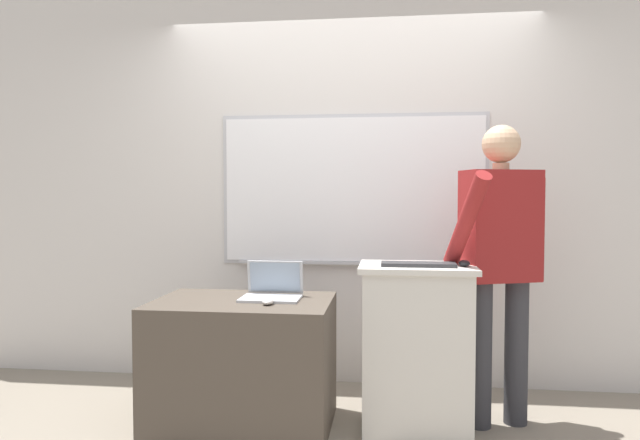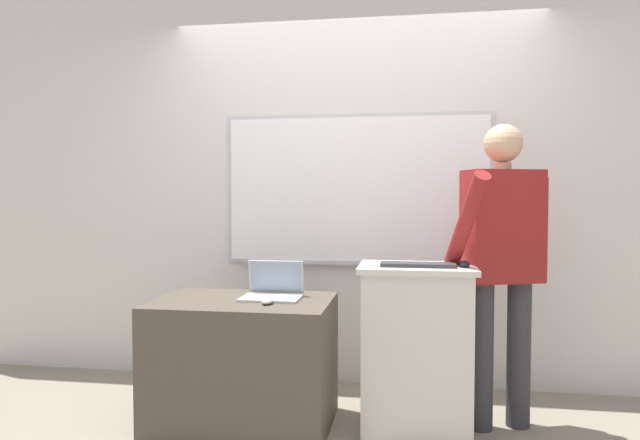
{
  "view_description": "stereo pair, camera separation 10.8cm",
  "coord_description": "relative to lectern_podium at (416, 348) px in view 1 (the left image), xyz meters",
  "views": [
    {
      "loc": [
        0.27,
        -2.66,
        1.3
      ],
      "look_at": [
        -0.12,
        0.48,
        1.16
      ],
      "focal_mm": 32.0,
      "sensor_mm": 36.0,
      "label": 1
    },
    {
      "loc": [
        0.37,
        -2.65,
        1.3
      ],
      "look_at": [
        -0.12,
        0.48,
        1.16
      ],
      "focal_mm": 32.0,
      "sensor_mm": 36.0,
      "label": 2
    }
  ],
  "objects": [
    {
      "name": "back_wall",
      "position": [
        -0.41,
        0.84,
        1.03
      ],
      "size": [
        6.4,
        0.17,
        2.99
      ],
      "color": "silver",
      "rests_on": "ground_plane"
    },
    {
      "name": "lectern_podium",
      "position": [
        0.0,
        0.0,
        0.0
      ],
      "size": [
        0.62,
        0.43,
        0.92
      ],
      "color": "beige",
      "rests_on": "ground_plane"
    },
    {
      "name": "side_desk",
      "position": [
        -0.96,
        -0.04,
        -0.11
      ],
      "size": [
        0.99,
        0.68,
        0.72
      ],
      "color": "#4C4238",
      "rests_on": "ground_plane"
    },
    {
      "name": "person_presenter",
      "position": [
        0.46,
        0.14,
        0.51
      ],
      "size": [
        0.59,
        0.64,
        1.69
      ],
      "rotation": [
        0.0,
        0.0,
        0.33
      ],
      "color": "#333338",
      "rests_on": "ground_plane"
    },
    {
      "name": "laptop",
      "position": [
        -0.81,
        0.04,
        0.31
      ],
      "size": [
        0.33,
        0.27,
        0.21
      ],
      "color": "#B7BABF",
      "rests_on": "side_desk"
    },
    {
      "name": "wireless_keyboard",
      "position": [
        0.0,
        -0.05,
        0.47
      ],
      "size": [
        0.39,
        0.14,
        0.02
      ],
      "color": "#2D2D30",
      "rests_on": "lectern_podium"
    },
    {
      "name": "computer_mouse_by_laptop",
      "position": [
        -0.79,
        -0.16,
        0.27
      ],
      "size": [
        0.06,
        0.1,
        0.03
      ],
      "color": "silver",
      "rests_on": "side_desk"
    },
    {
      "name": "computer_mouse_by_keyboard",
      "position": [
        0.25,
        -0.04,
        0.48
      ],
      "size": [
        0.06,
        0.1,
        0.03
      ],
      "color": "black",
      "rests_on": "lectern_podium"
    }
  ]
}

